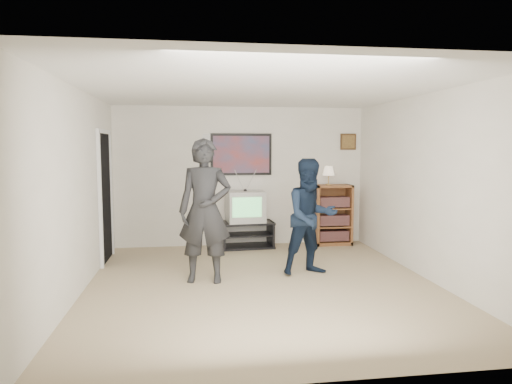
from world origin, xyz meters
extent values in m
cube|color=#92765C|center=(0.00, 0.00, 0.00)|extent=(4.50, 5.00, 0.01)
cube|color=white|center=(0.00, 0.00, 2.50)|extent=(4.50, 5.00, 0.01)
cube|color=silver|center=(0.00, 2.50, 1.25)|extent=(4.50, 0.01, 2.50)
cube|color=silver|center=(-2.25, 0.00, 1.25)|extent=(0.01, 5.00, 2.50)
cube|color=silver|center=(2.25, 0.00, 1.25)|extent=(0.01, 5.00, 2.50)
cube|color=black|center=(0.07, 2.23, 0.45)|extent=(0.96, 0.58, 0.04)
cube|color=black|center=(0.07, 2.23, 0.02)|extent=(0.96, 0.58, 0.04)
cube|color=black|center=(-0.37, 2.23, 0.23)|extent=(0.07, 0.50, 0.47)
cube|color=black|center=(0.50, 2.23, 0.23)|extent=(0.07, 0.50, 0.47)
imported|color=black|center=(-0.73, 0.27, 0.95)|extent=(0.76, 0.56, 1.90)
imported|color=black|center=(0.75, 0.42, 0.81)|extent=(0.89, 0.75, 1.63)
cube|color=white|center=(-0.71, 0.50, 1.21)|extent=(0.06, 0.11, 0.03)
cube|color=white|center=(0.69, 0.66, 1.09)|extent=(0.04, 0.12, 0.03)
cube|color=black|center=(0.00, 2.48, 1.65)|extent=(1.10, 0.03, 0.75)
cube|color=white|center=(-0.55, 2.48, 1.95)|extent=(0.28, 0.02, 0.14)
cube|color=#462A16|center=(2.00, 2.48, 1.88)|extent=(0.30, 0.03, 0.30)
cube|color=black|center=(-2.23, 1.60, 1.00)|extent=(0.03, 0.85, 2.00)
camera|label=1|loc=(-0.90, -5.70, 1.79)|focal=32.00mm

